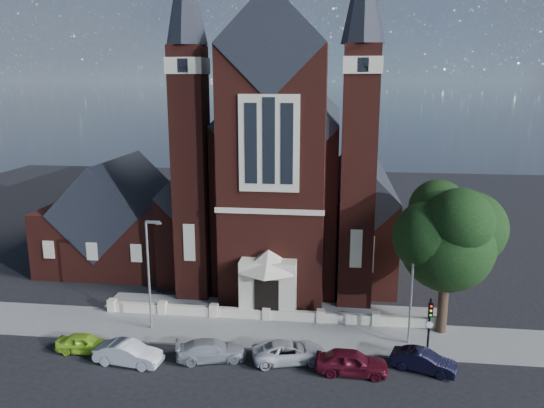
{
  "coord_description": "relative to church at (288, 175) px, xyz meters",
  "views": [
    {
      "loc": [
        4.82,
        -29.67,
        17.36
      ],
      "look_at": [
        -0.27,
        12.0,
        7.63
      ],
      "focal_mm": 35.0,
      "sensor_mm": 36.0,
      "label": 1
    }
  ],
  "objects": [
    {
      "name": "car_silver_b",
      "position": [
        -2.77,
        -22.52,
        -7.54
      ],
      "size": [
        4.78,
        2.87,
        1.3
      ],
      "primitive_type": "imported",
      "rotation": [
        0.0,
        0.0,
        1.82
      ],
      "color": "#989A9F",
      "rests_on": "ground"
    },
    {
      "name": "forecourt_paving",
      "position": [
        0.0,
        -14.44,
        -8.19
      ],
      "size": [
        26.0,
        3.0,
        0.14
      ],
      "primitive_type": "cube",
      "color": "slate",
      "rests_on": "ground"
    },
    {
      "name": "car_navy",
      "position": [
        10.48,
        -22.27,
        -7.54
      ],
      "size": [
        4.16,
        2.56,
        1.3
      ],
      "primitive_type": "imported",
      "rotation": [
        0.0,
        0.0,
        1.24
      ],
      "color": "black",
      "rests_on": "ground"
    },
    {
      "name": "street_lamp_right",
      "position": [
        10.09,
        -18.94,
        -3.59
      ],
      "size": [
        1.16,
        0.22,
        8.09
      ],
      "color": "gray",
      "rests_on": "ground"
    },
    {
      "name": "car_dark_red",
      "position": [
        6.08,
        -23.1,
        -7.44
      ],
      "size": [
        4.45,
        1.9,
        1.5
      ],
      "primitive_type": "imported",
      "rotation": [
        0.0,
        0.0,
        1.54
      ],
      "color": "#4D0D19",
      "rests_on": "ground"
    },
    {
      "name": "pavement_strip",
      "position": [
        0.0,
        -18.44,
        -8.19
      ],
      "size": [
        60.0,
        5.0,
        0.12
      ],
      "primitive_type": "cube",
      "color": "slate",
      "rests_on": "ground"
    },
    {
      "name": "church",
      "position": [
        0.0,
        0.0,
        0.0
      ],
      "size": [
        20.01,
        34.9,
        29.2
      ],
      "color": "#471A13",
      "rests_on": "ground"
    },
    {
      "name": "car_lime_van",
      "position": [
        -11.24,
        -22.56,
        -7.56
      ],
      "size": [
        3.69,
        1.53,
        1.25
      ],
      "primitive_type": "imported",
      "rotation": [
        0.0,
        0.0,
        1.59
      ],
      "color": "#94CB28",
      "rests_on": "ground"
    },
    {
      "name": "car_silver_a",
      "position": [
        -7.82,
        -23.66,
        -7.48
      ],
      "size": [
        4.44,
        2.0,
        1.41
      ],
      "primitive_type": "imported",
      "rotation": [
        0.0,
        0.0,
        1.45
      ],
      "color": "#B3B5BB",
      "rests_on": "ground"
    },
    {
      "name": "car_white_suv",
      "position": [
        2.18,
        -22.1,
        -7.53
      ],
      "size": [
        5.1,
        3.3,
        1.31
      ],
      "primitive_type": "imported",
      "rotation": [
        0.0,
        0.0,
        1.83
      ],
      "color": "silver",
      "rests_on": "ground"
    },
    {
      "name": "street_lamp_left",
      "position": [
        -7.91,
        -18.94,
        -3.59
      ],
      "size": [
        1.16,
        0.22,
        8.09
      ],
      "color": "gray",
      "rests_on": "ground"
    },
    {
      "name": "traffic_signal",
      "position": [
        11.0,
        -20.52,
        -5.6
      ],
      "size": [
        0.28,
        0.42,
        4.0
      ],
      "color": "black",
      "rests_on": "ground"
    },
    {
      "name": "street_tree",
      "position": [
        12.6,
        -17.23,
        -1.23
      ],
      "size": [
        6.4,
        6.6,
        10.7
      ],
      "color": "black",
      "rests_on": "ground"
    },
    {
      "name": "forecourt_wall",
      "position": [
        0.0,
        -16.44,
        -8.19
      ],
      "size": [
        24.0,
        0.4,
        0.9
      ],
      "primitive_type": "cube",
      "color": "beige",
      "rests_on": "ground"
    },
    {
      "name": "parish_hall",
      "position": [
        -16.0,
        -4.94,
        -4.17
      ],
      "size": [
        12.0,
        12.2,
        10.24
      ],
      "color": "#471A13",
      "rests_on": "ground"
    },
    {
      "name": "ground",
      "position": [
        0.0,
        -7.94,
        -8.19
      ],
      "size": [
        120.0,
        120.0,
        0.0
      ],
      "primitive_type": "plane",
      "color": "black",
      "rests_on": "ground"
    }
  ]
}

